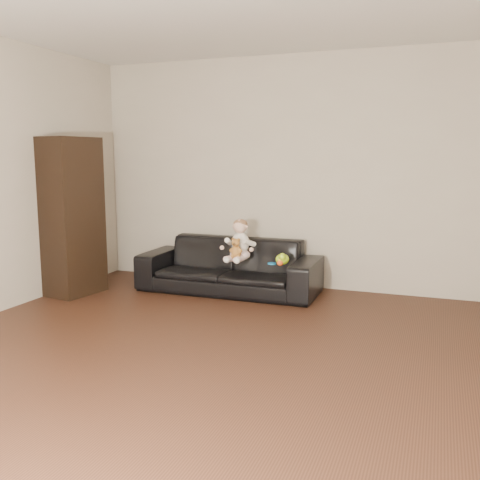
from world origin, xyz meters
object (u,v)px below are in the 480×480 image
at_px(sofa, 229,266).
at_px(teddy_bear, 236,248).
at_px(cabinet, 72,217).
at_px(toy_green, 282,259).
at_px(toy_blue_disc, 272,264).
at_px(baby, 240,242).
at_px(toy_rattle, 280,263).

relative_size(sofa, teddy_bear, 9.44).
height_order(sofa, teddy_bear, teddy_bear).
distance_m(cabinet, teddy_bear, 1.81).
height_order(sofa, cabinet, cabinet).
xyz_separation_m(sofa, toy_green, (0.66, -0.17, 0.15)).
bearing_deg(toy_blue_disc, baby, 169.54).
height_order(sofa, baby, baby).
xyz_separation_m(sofa, cabinet, (-1.55, -0.67, 0.55)).
bearing_deg(teddy_bear, baby, 91.71).
bearing_deg(sofa, toy_green, -14.57).
bearing_deg(toy_rattle, cabinet, -168.86).
relative_size(toy_green, toy_blue_disc, 1.88).
bearing_deg(cabinet, teddy_bear, 23.02).
bearing_deg(baby, toy_rattle, -5.08).
xyz_separation_m(cabinet, teddy_bear, (1.73, 0.43, -0.31)).
xyz_separation_m(toy_green, toy_blue_disc, (-0.11, -0.01, -0.05)).
xyz_separation_m(teddy_bear, toy_blue_disc, (0.38, 0.06, -0.15)).
relative_size(teddy_bear, toy_blue_disc, 2.37).
height_order(toy_green, toy_rattle, toy_green).
distance_m(sofa, toy_green, 0.69).
distance_m(sofa, teddy_bear, 0.39).
bearing_deg(toy_green, toy_blue_disc, -173.96).
distance_m(cabinet, toy_blue_disc, 2.21).
bearing_deg(cabinet, sofa, 32.46).
distance_m(teddy_bear, toy_blue_disc, 0.41).
bearing_deg(toy_green, cabinet, -167.12).
xyz_separation_m(cabinet, toy_green, (2.21, 0.51, -0.41)).
relative_size(cabinet, toy_blue_disc, 19.14).
bearing_deg(sofa, baby, -33.59).
height_order(teddy_bear, toy_rattle, teddy_bear).
bearing_deg(teddy_bear, sofa, 123.02).
relative_size(sofa, toy_rattle, 31.14).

